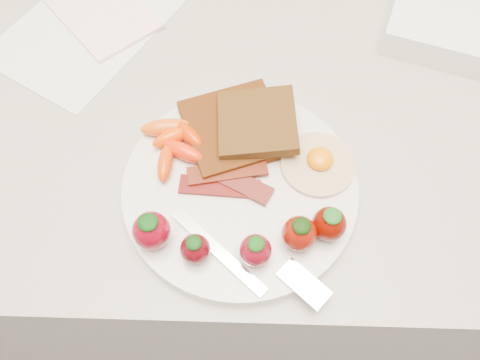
{
  "coord_description": "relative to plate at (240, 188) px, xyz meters",
  "views": [
    {
      "loc": [
        -0.01,
        1.3,
        1.39
      ],
      "look_at": [
        -0.02,
        1.55,
        0.93
      ],
      "focal_mm": 35.0,
      "sensor_mm": 36.0,
      "label": 1
    }
  ],
  "objects": [
    {
      "name": "paper_sheet",
      "position": [
        -0.23,
        0.25,
        -0.01
      ],
      "size": [
        0.28,
        0.31,
        0.0
      ],
      "primitive_type": "cube",
      "rotation": [
        0.0,
        0.0,
        -0.53
      ],
      "color": "silver",
      "rests_on": "counter"
    },
    {
      "name": "baby_carrots",
      "position": [
        -0.08,
        0.05,
        0.02
      ],
      "size": [
        0.08,
        0.09,
        0.02
      ],
      "color": "#E33D00",
      "rests_on": "plate"
    },
    {
      "name": "notepad",
      "position": [
        -0.21,
        0.28,
        -0.0
      ],
      "size": [
        0.19,
        0.19,
        0.01
      ],
      "primitive_type": "cube",
      "rotation": [
        0.0,
        0.0,
        0.72
      ],
      "color": "#FFCBDA",
      "rests_on": "paper_sheet"
    },
    {
      "name": "strawberries",
      "position": [
        0.01,
        -0.07,
        0.03
      ],
      "size": [
        0.22,
        0.07,
        0.05
      ],
      "color": "maroon",
      "rests_on": "plate"
    },
    {
      "name": "plate",
      "position": [
        0.0,
        0.0,
        0.0
      ],
      "size": [
        0.27,
        0.27,
        0.02
      ],
      "primitive_type": "cylinder",
      "color": "silver",
      "rests_on": "counter"
    },
    {
      "name": "counter",
      "position": [
        0.02,
        0.15,
        -0.46
      ],
      "size": [
        2.0,
        0.6,
        0.9
      ],
      "primitive_type": "cube",
      "color": "gray",
      "rests_on": "ground"
    },
    {
      "name": "fried_egg",
      "position": [
        0.09,
        0.03,
        0.01
      ],
      "size": [
        0.1,
        0.1,
        0.02
      ],
      "color": "beige",
      "rests_on": "plate"
    },
    {
      "name": "bacon_strips",
      "position": [
        -0.01,
        0.0,
        0.01
      ],
      "size": [
        0.11,
        0.06,
        0.01
      ],
      "color": "#500708",
      "rests_on": "plate"
    },
    {
      "name": "fork",
      "position": [
        0.02,
        -0.1,
        0.01
      ],
      "size": [
        0.17,
        0.11,
        0.0
      ],
      "color": "silver",
      "rests_on": "plate"
    },
    {
      "name": "toast_upper",
      "position": [
        0.02,
        0.07,
        0.03
      ],
      "size": [
        0.1,
        0.1,
        0.02
      ],
      "primitive_type": "cube",
      "rotation": [
        0.0,
        -0.1,
        0.07
      ],
      "color": "black",
      "rests_on": "toast_lower"
    },
    {
      "name": "toast_lower",
      "position": [
        -0.01,
        0.07,
        0.02
      ],
      "size": [
        0.14,
        0.14,
        0.01
      ],
      "primitive_type": "cube",
      "rotation": [
        0.0,
        0.0,
        0.36
      ],
      "color": "#331508",
      "rests_on": "plate"
    }
  ]
}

